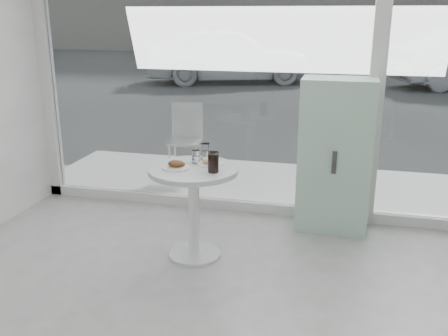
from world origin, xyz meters
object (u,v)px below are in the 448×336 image
(mint_cabinet, at_px, (335,155))
(cola_glass, at_px, (213,163))
(car_white, at_px, (228,54))
(main_table, at_px, (194,194))
(patio_chair, at_px, (186,135))
(water_tumbler_b, at_px, (205,152))
(plate_donut, at_px, (210,162))
(plate_fritter, at_px, (177,165))
(water_tumbler_a, at_px, (196,157))

(mint_cabinet, distance_m, cola_glass, 1.32)
(car_white, bearing_deg, main_table, 172.69)
(patio_chair, bearing_deg, main_table, -78.02)
(car_white, xyz_separation_m, water_tumbler_b, (2.31, -10.52, 0.03))
(patio_chair, xyz_separation_m, plate_donut, (0.80, -1.82, 0.24))
(mint_cabinet, bearing_deg, plate_fritter, -141.77)
(water_tumbler_a, bearing_deg, mint_cabinet, 34.37)
(patio_chair, height_order, car_white, car_white)
(plate_fritter, distance_m, cola_glass, 0.31)
(water_tumbler_a, bearing_deg, plate_donut, -5.52)
(cola_glass, bearing_deg, plate_fritter, 175.71)
(mint_cabinet, height_order, patio_chair, mint_cabinet)
(water_tumbler_a, height_order, cola_glass, cola_glass)
(water_tumbler_a, distance_m, water_tumbler_b, 0.14)
(main_table, height_order, water_tumbler_b, water_tumbler_b)
(main_table, relative_size, patio_chair, 0.88)
(main_table, bearing_deg, patio_chair, 109.66)
(water_tumbler_a, height_order, water_tumbler_b, water_tumbler_b)
(car_white, bearing_deg, patio_chair, 170.93)
(main_table, distance_m, cola_glass, 0.36)
(water_tumbler_b, bearing_deg, main_table, -95.81)
(main_table, xyz_separation_m, plate_donut, (0.10, 0.12, 0.24))
(mint_cabinet, bearing_deg, plate_donut, -141.56)
(plate_fritter, xyz_separation_m, water_tumbler_a, (0.10, 0.18, 0.02))
(patio_chair, height_order, plate_fritter, patio_chair)
(patio_chair, bearing_deg, car_white, 92.51)
(water_tumbler_b, bearing_deg, water_tumbler_a, -108.92)
(water_tumbler_b, bearing_deg, mint_cabinet, 30.52)
(plate_fritter, bearing_deg, plate_donut, 36.89)
(patio_chair, relative_size, plate_donut, 4.20)
(plate_donut, bearing_deg, water_tumbler_a, 174.48)
(car_white, height_order, plate_fritter, car_white)
(mint_cabinet, height_order, plate_fritter, mint_cabinet)
(car_white, distance_m, plate_fritter, 11.05)
(plate_donut, distance_m, cola_glass, 0.22)
(plate_fritter, height_order, cola_glass, cola_glass)
(plate_donut, height_order, cola_glass, cola_glass)
(water_tumbler_a, relative_size, cola_glass, 0.67)
(patio_chair, bearing_deg, water_tumbler_b, -74.51)
(plate_donut, xyz_separation_m, water_tumbler_b, (-0.08, 0.14, 0.04))
(mint_cabinet, relative_size, patio_chair, 1.61)
(main_table, xyz_separation_m, water_tumbler_b, (0.03, 0.26, 0.28))
(plate_donut, bearing_deg, main_table, -131.33)
(mint_cabinet, xyz_separation_m, water_tumbler_b, (-1.05, -0.62, 0.13))
(mint_cabinet, distance_m, water_tumbler_a, 1.33)
(main_table, relative_size, car_white, 0.16)
(car_white, relative_size, plate_fritter, 21.65)
(cola_glass, bearing_deg, water_tumbler_a, 134.88)
(plate_fritter, relative_size, cola_glass, 1.36)
(plate_fritter, bearing_deg, cola_glass, -4.29)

